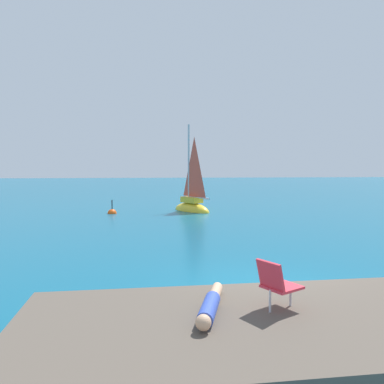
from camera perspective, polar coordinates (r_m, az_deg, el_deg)
The scene contains 8 objects.
ground_plane at distance 9.57m, azimuth 9.86°, elevation -14.24°, with size 160.00×160.00×0.00m, color #0F5675.
shore_ledge at distance 6.10m, azimuth 10.11°, elevation -21.44°, with size 7.20×3.23×0.75m, color brown.
boulder_seaward at distance 7.91m, azimuth -14.51°, elevation -18.33°, with size 0.88×0.71×0.49m, color #585146.
boulder_inland at distance 8.00m, azimuth 15.26°, elevation -18.08°, with size 0.96×0.77×0.53m, color brown.
sailboat_near at distance 24.63m, azimuth -0.03°, elevation -2.11°, with size 2.72×3.32×6.18m.
person_sunbather at distance 5.99m, azimuth 2.75°, elevation -16.75°, with size 0.65×1.72×0.25m.
beach_chair at distance 6.13m, azimuth 12.65°, elevation -13.13°, with size 0.75×0.71×0.80m.
marker_buoy at distance 23.92m, azimuth -11.93°, elevation -3.18°, with size 0.56×0.56×1.13m.
Camera 1 is at (-2.41, -8.76, 3.00)m, focal length 35.42 mm.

